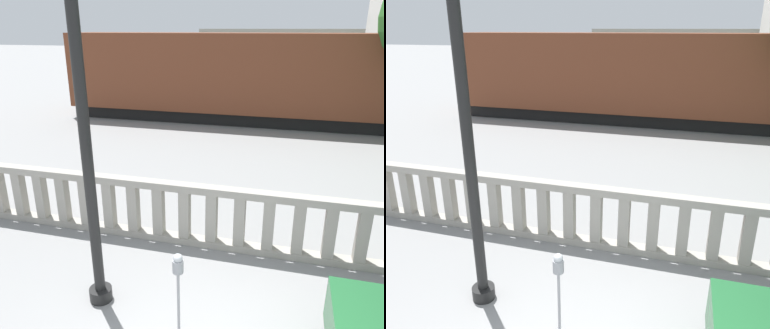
% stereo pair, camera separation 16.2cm
% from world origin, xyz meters
% --- Properties ---
extents(balustrade, '(16.53, 0.24, 1.24)m').
position_xyz_m(balustrade, '(-0.00, 3.21, 0.62)').
color(balustrade, '#9E998E').
rests_on(balustrade, ground).
extents(lamppost, '(0.35, 0.35, 5.28)m').
position_xyz_m(lamppost, '(-1.86, 1.28, 2.62)').
color(lamppost, black).
rests_on(lamppost, ground).
extents(parking_meter, '(0.15, 0.15, 1.26)m').
position_xyz_m(parking_meter, '(-0.50, 0.95, 0.99)').
color(parking_meter, '#99999E').
rests_on(parking_meter, ground).
extents(train_near, '(24.47, 2.73, 4.39)m').
position_xyz_m(train_near, '(3.20, 13.72, 1.98)').
color(train_near, black).
rests_on(train_near, ground).
extents(train_far, '(26.90, 2.61, 4.52)m').
position_xyz_m(train_far, '(6.18, 31.31, 2.05)').
color(train_far, black).
rests_on(train_far, ground).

